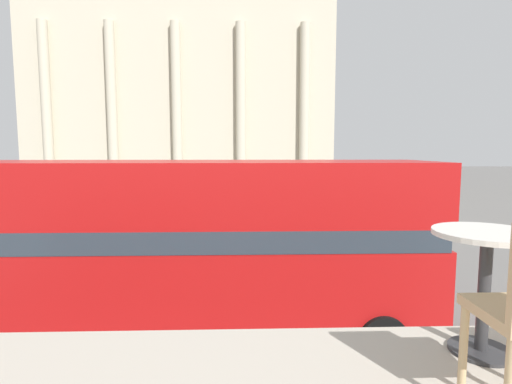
{
  "coord_description": "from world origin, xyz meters",
  "views": [
    {
      "loc": [
        0.16,
        -2.56,
        4.28
      ],
      "look_at": [
        0.75,
        15.43,
        2.38
      ],
      "focal_mm": 28.0,
      "sensor_mm": 36.0,
      "label": 1
    }
  ],
  "objects": [
    {
      "name": "double_decker_bus",
      "position": [
        -1.18,
        6.18,
        2.26
      ],
      "size": [
        11.03,
        2.73,
        4.04
      ],
      "rotation": [
        0.0,
        0.0,
        0.13
      ],
      "color": "black",
      "rests_on": "ground_plane"
    },
    {
      "name": "pedestrian_black",
      "position": [
        3.91,
        15.73,
        1.03
      ],
      "size": [
        0.32,
        0.32,
        1.77
      ],
      "rotation": [
        0.0,
        0.0,
        5.1
      ],
      "color": "#282B33",
      "rests_on": "ground_plane"
    },
    {
      "name": "plaza_building_left",
      "position": [
        -5.9,
        43.0,
        9.53
      ],
      "size": [
        29.98,
        16.89,
        19.05
      ],
      "color": "beige",
      "rests_on": "ground_plane"
    },
    {
      "name": "cafe_dining_table",
      "position": [
        1.57,
        -0.35,
        3.62
      ],
      "size": [
        0.6,
        0.6,
        0.73
      ],
      "color": "#2D2D30",
      "rests_on": "cafe_floor_slab"
    },
    {
      "name": "traffic_light_mid",
      "position": [
        -2.42,
        16.88,
        2.12
      ],
      "size": [
        0.42,
        0.24,
        3.22
      ],
      "color": "black",
      "rests_on": "ground_plane"
    },
    {
      "name": "pedestrian_red",
      "position": [
        0.94,
        14.94,
        1.01
      ],
      "size": [
        0.32,
        0.32,
        1.75
      ],
      "rotation": [
        0.0,
        0.0,
        1.15
      ],
      "color": "#282B33",
      "rests_on": "ground_plane"
    },
    {
      "name": "traffic_light_near",
      "position": [
        -4.14,
        9.36,
        2.21
      ],
      "size": [
        0.42,
        0.24,
        3.36
      ],
      "color": "black",
      "rests_on": "ground_plane"
    }
  ]
}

